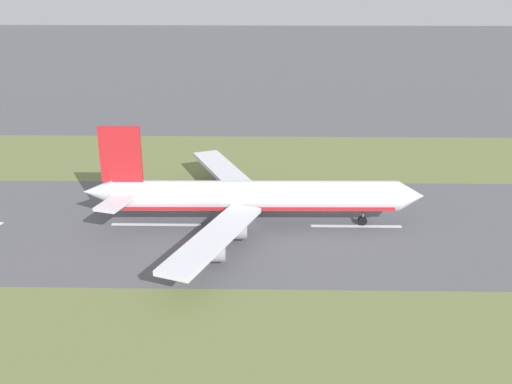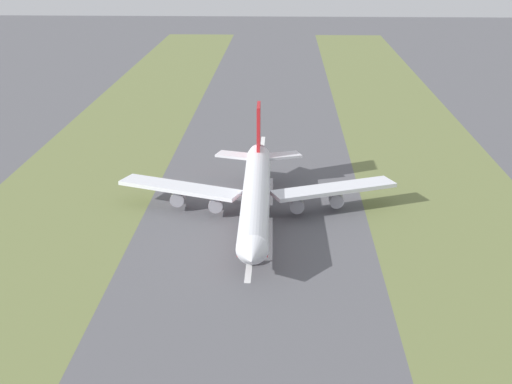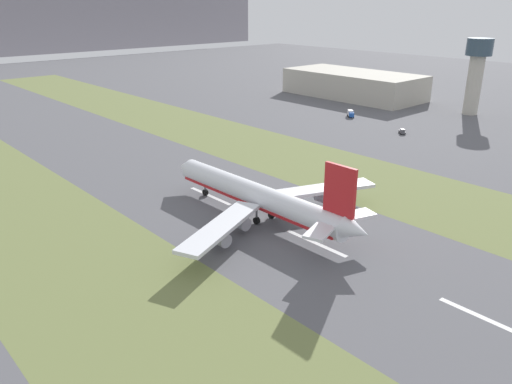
# 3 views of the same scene
# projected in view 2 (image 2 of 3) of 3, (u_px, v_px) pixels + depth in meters

# --- Properties ---
(ground_plane) EXTENTS (800.00, 800.00, 0.00)m
(ground_plane) POSITION_uv_depth(u_px,v_px,m) (254.00, 220.00, 157.06)
(ground_plane) COLOR #56565B
(grass_median_west) EXTENTS (40.00, 600.00, 0.01)m
(grass_median_west) POSITION_uv_depth(u_px,v_px,m) (460.00, 223.00, 155.40)
(grass_median_west) COLOR olive
(grass_median_west) RESTS_ON ground
(grass_median_east) EXTENTS (40.00, 600.00, 0.01)m
(grass_median_east) POSITION_uv_depth(u_px,v_px,m) (53.00, 217.00, 158.73)
(grass_median_east) COLOR olive
(grass_median_east) RESTS_ON ground
(centreline_dash_near) EXTENTS (1.20, 18.00, 0.01)m
(centreline_dash_near) POSITION_uv_depth(u_px,v_px,m) (262.00, 145.00, 212.50)
(centreline_dash_near) COLOR silver
(centreline_dash_near) RESTS_ON ground
(centreline_dash_mid) EXTENTS (1.20, 18.00, 0.01)m
(centreline_dash_mid) POSITION_uv_depth(u_px,v_px,m) (257.00, 191.00, 174.97)
(centreline_dash_mid) COLOR silver
(centreline_dash_mid) RESTS_ON ground
(centreline_dash_far) EXTENTS (1.20, 18.00, 0.01)m
(centreline_dash_far) POSITION_uv_depth(u_px,v_px,m) (250.00, 262.00, 137.45)
(centreline_dash_far) COLOR silver
(centreline_dash_far) RESTS_ON ground
(airplane_main_jet) EXTENTS (64.13, 67.07, 20.20)m
(airplane_main_jet) POSITION_uv_depth(u_px,v_px,m) (256.00, 193.00, 155.91)
(airplane_main_jet) COLOR silver
(airplane_main_jet) RESTS_ON ground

